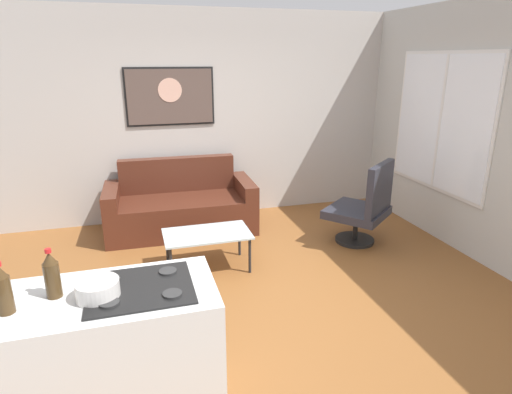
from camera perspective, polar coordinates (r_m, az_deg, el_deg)
The scene contains 12 objects.
ground at distance 4.22m, azimuth -0.05°, elevation -13.35°, with size 6.40×6.40×0.04m, color brown.
back_wall at distance 6.02m, azimuth -6.61°, elevation 10.49°, with size 6.40×0.05×2.80m, color #BCB6AF.
right_wall at distance 5.28m, azimuth 27.67°, elevation 7.52°, with size 0.05×6.40×2.80m, color #BABBB4.
couch at distance 5.72m, azimuth -9.94°, elevation -1.42°, with size 1.91×0.92×0.91m.
coffee_table at distance 4.60m, azimuth -6.52°, elevation -5.18°, with size 0.91×0.53×0.41m.
armchair at distance 5.31m, azimuth 14.24°, elevation -1.28°, with size 0.94×0.93×1.03m.
kitchen_counter at distance 2.91m, azimuth -19.37°, elevation -19.70°, with size 1.35×0.66×0.92m.
soda_bottle at distance 2.64m, azimuth -30.57°, elevation -10.61°, with size 0.09×0.09×0.30m.
soda_bottle_2 at distance 2.68m, azimuth -25.47°, elevation -9.37°, with size 0.09×0.09×0.29m.
mixing_bowl at distance 2.61m, azimuth -20.27°, elevation -11.49°, with size 0.24×0.24×0.11m.
wall_painting at distance 5.89m, azimuth -11.32°, elevation 12.95°, with size 1.15×0.03×0.75m.
window at distance 5.70m, azimuth 23.32°, elevation 9.05°, with size 0.03×1.68×1.66m.
Camera 1 is at (-1.00, -3.46, 2.18)m, focal length 30.13 mm.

